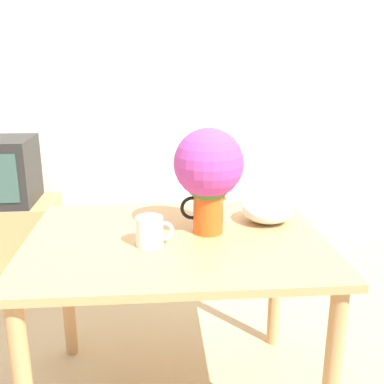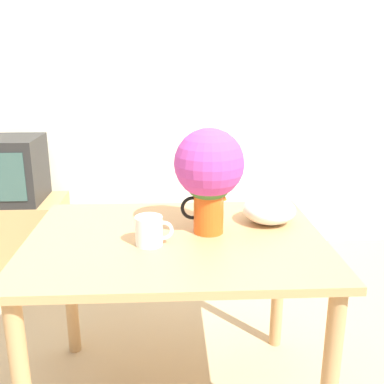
{
  "view_description": "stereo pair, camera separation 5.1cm",
  "coord_description": "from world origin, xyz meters",
  "px_view_note": "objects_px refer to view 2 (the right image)",
  "views": [
    {
      "loc": [
        -0.0,
        -1.47,
        1.42
      ],
      "look_at": [
        0.13,
        0.19,
        0.92
      ],
      "focal_mm": 42.0,
      "sensor_mm": 36.0,
      "label": 1
    },
    {
      "loc": [
        0.05,
        -1.47,
        1.42
      ],
      "look_at": [
        0.13,
        0.19,
        0.92
      ],
      "focal_mm": 42.0,
      "sensor_mm": 36.0,
      "label": 2
    }
  ],
  "objects_px": {
    "flower_vase": "(209,171)",
    "coffee_mug": "(150,231)",
    "white_bowl": "(269,210)",
    "tv_set": "(9,170)"
  },
  "relations": [
    {
      "from": "flower_vase",
      "to": "coffee_mug",
      "type": "relative_size",
      "value": 2.93
    },
    {
      "from": "coffee_mug",
      "to": "white_bowl",
      "type": "bearing_deg",
      "value": 23.21
    },
    {
      "from": "white_bowl",
      "to": "tv_set",
      "type": "relative_size",
      "value": 0.51
    },
    {
      "from": "flower_vase",
      "to": "coffee_mug",
      "type": "height_order",
      "value": "flower_vase"
    },
    {
      "from": "flower_vase",
      "to": "tv_set",
      "type": "bearing_deg",
      "value": 132.94
    },
    {
      "from": "flower_vase",
      "to": "coffee_mug",
      "type": "distance_m",
      "value": 0.32
    },
    {
      "from": "white_bowl",
      "to": "tv_set",
      "type": "xyz_separation_m",
      "value": [
        -1.48,
        1.22,
        -0.11
      ]
    },
    {
      "from": "coffee_mug",
      "to": "white_bowl",
      "type": "relative_size",
      "value": 0.64
    },
    {
      "from": "flower_vase",
      "to": "white_bowl",
      "type": "bearing_deg",
      "value": 20.08
    },
    {
      "from": "coffee_mug",
      "to": "tv_set",
      "type": "height_order",
      "value": "tv_set"
    }
  ]
}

